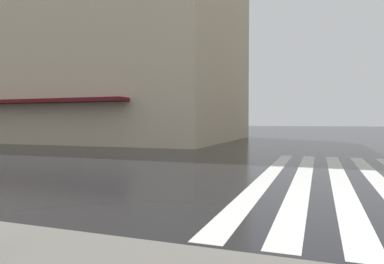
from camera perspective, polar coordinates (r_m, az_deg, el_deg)
The scene contains 1 object.
haussmann_block_mid at distance 36.56m, azimuth -17.61°, elevation 18.60°, with size 17.85×28.63×25.10m.
Camera 1 is at (-7.03, 2.38, 1.67)m, focal length 33.21 mm.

